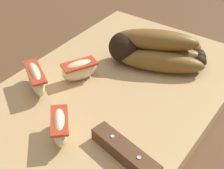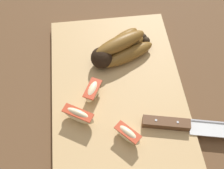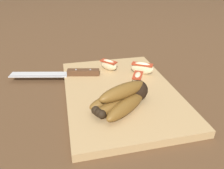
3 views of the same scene
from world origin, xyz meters
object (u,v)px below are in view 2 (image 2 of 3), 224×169
at_px(apple_wedge_near, 128,134).
at_px(apple_wedge_middle, 78,115).
at_px(chefs_knife, 189,126).
at_px(apple_wedge_far, 93,91).
at_px(banana_bunch, 119,49).

relative_size(apple_wedge_near, apple_wedge_middle, 0.81).
distance_m(chefs_knife, apple_wedge_far, 0.22).
bearing_deg(apple_wedge_near, banana_bunch, -3.03).
relative_size(chefs_knife, apple_wedge_middle, 3.91).
bearing_deg(banana_bunch, apple_wedge_near, 176.97).
distance_m(banana_bunch, apple_wedge_near, 0.22).
height_order(chefs_knife, apple_wedge_middle, apple_wedge_middle).
bearing_deg(apple_wedge_middle, apple_wedge_far, -30.60).
bearing_deg(apple_wedge_middle, banana_bunch, -33.15).
height_order(banana_bunch, chefs_knife, banana_bunch).
distance_m(apple_wedge_middle, apple_wedge_far, 0.07).
bearing_deg(apple_wedge_far, apple_wedge_near, -151.22).
bearing_deg(apple_wedge_near, chefs_knife, -85.95).
relative_size(banana_bunch, apple_wedge_near, 2.77).
bearing_deg(banana_bunch, apple_wedge_far, 145.50).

